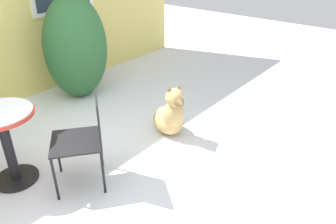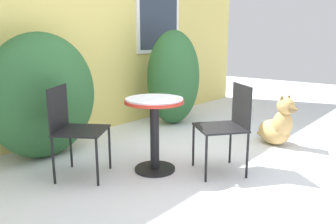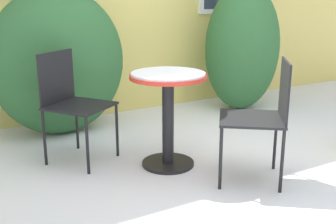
% 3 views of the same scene
% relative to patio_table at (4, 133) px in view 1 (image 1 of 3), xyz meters
% --- Properties ---
extents(ground_plane, '(16.00, 16.00, 0.00)m').
position_rel_patio_table_xyz_m(ground_plane, '(0.36, -0.48, -0.54)').
color(ground_plane, white).
extents(shrub_middle, '(0.95, 0.75, 1.49)m').
position_rel_patio_table_xyz_m(shrub_middle, '(1.67, 1.10, 0.20)').
color(shrub_middle, '#2D6033').
rests_on(shrub_middle, ground_plane).
extents(patio_table, '(0.61, 0.61, 0.77)m').
position_rel_patio_table_xyz_m(patio_table, '(0.00, 0.00, 0.00)').
color(patio_table, black).
rests_on(patio_table, ground_plane).
extents(patio_chair_far_side, '(0.65, 0.65, 0.91)m').
position_rel_patio_table_xyz_m(patio_chair_far_side, '(0.46, -0.59, -0.02)').
color(patio_chair_far_side, black).
rests_on(patio_chair_far_side, ground_plane).
extents(dog, '(0.49, 0.66, 0.67)m').
position_rel_patio_table_xyz_m(dog, '(1.64, -0.65, -0.29)').
color(dog, tan).
rests_on(dog, ground_plane).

